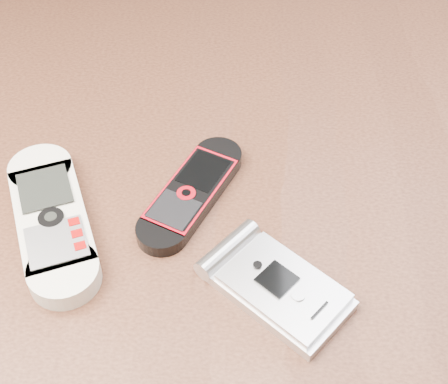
{
  "coord_description": "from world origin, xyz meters",
  "views": [
    {
      "loc": [
        0.02,
        -0.37,
        1.16
      ],
      "look_at": [
        0.01,
        0.0,
        0.76
      ],
      "focal_mm": 50.0,
      "sensor_mm": 36.0,
      "label": 1
    }
  ],
  "objects_px": {
    "nokia_black_red": "(192,192)",
    "motorola_razr": "(280,287)",
    "table": "(219,269)",
    "nokia_white": "(52,219)"
  },
  "relations": [
    {
      "from": "nokia_black_red",
      "to": "motorola_razr",
      "type": "height_order",
      "value": "motorola_razr"
    },
    {
      "from": "table",
      "to": "nokia_black_red",
      "type": "relative_size",
      "value": 8.37
    },
    {
      "from": "nokia_white",
      "to": "nokia_black_red",
      "type": "xyz_separation_m",
      "value": [
        0.12,
        0.04,
        -0.0
      ]
    },
    {
      "from": "nokia_white",
      "to": "motorola_razr",
      "type": "xyz_separation_m",
      "value": [
        0.19,
        -0.06,
        -0.0
      ]
    },
    {
      "from": "table",
      "to": "motorola_razr",
      "type": "bearing_deg",
      "value": -62.18
    },
    {
      "from": "nokia_white",
      "to": "motorola_razr",
      "type": "bearing_deg",
      "value": -39.65
    },
    {
      "from": "motorola_razr",
      "to": "table",
      "type": "bearing_deg",
      "value": 68.52
    },
    {
      "from": "nokia_white",
      "to": "nokia_black_red",
      "type": "distance_m",
      "value": 0.12
    },
    {
      "from": "table",
      "to": "nokia_white",
      "type": "relative_size",
      "value": 6.87
    },
    {
      "from": "nokia_black_red",
      "to": "motorola_razr",
      "type": "bearing_deg",
      "value": -27.11
    }
  ]
}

